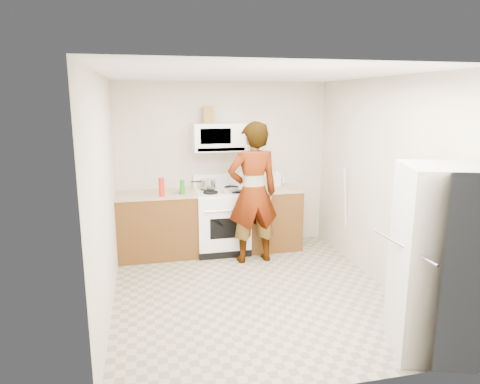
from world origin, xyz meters
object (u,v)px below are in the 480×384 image
object	(u,v)px
person	(253,193)
gas_range	(221,220)
fridge	(439,261)
kettle	(277,180)
microwave	(219,137)
saucepan	(208,184)

from	to	relation	value
person	gas_range	bearing A→B (deg)	-57.27
gas_range	fridge	distance (m)	3.31
gas_range	kettle	size ratio (longest dim) A/B	5.94
microwave	person	size ratio (longest dim) A/B	0.39
gas_range	kettle	xyz separation A→B (m)	(0.89, 0.14, 0.54)
microwave	saucepan	bearing A→B (deg)	-173.98
person	fridge	xyz separation A→B (m)	(1.04, -2.50, -0.13)
microwave	kettle	xyz separation A→B (m)	(0.89, 0.01, -0.67)
gas_range	saucepan	size ratio (longest dim) A/B	4.94
fridge	kettle	bearing A→B (deg)	118.10
kettle	fridge	bearing A→B (deg)	-84.44
kettle	saucepan	distance (m)	1.07
gas_range	microwave	distance (m)	1.22
person	kettle	bearing A→B (deg)	-134.36
fridge	saucepan	xyz separation A→B (m)	(-1.57, 3.09, 0.17)
gas_range	saucepan	world-z (taller)	gas_range
fridge	microwave	bearing A→B (deg)	133.11
microwave	kettle	bearing A→B (deg)	0.76
person	saucepan	world-z (taller)	person
microwave	person	distance (m)	1.01
microwave	saucepan	xyz separation A→B (m)	(-0.18, -0.02, -0.68)
microwave	kettle	distance (m)	1.12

